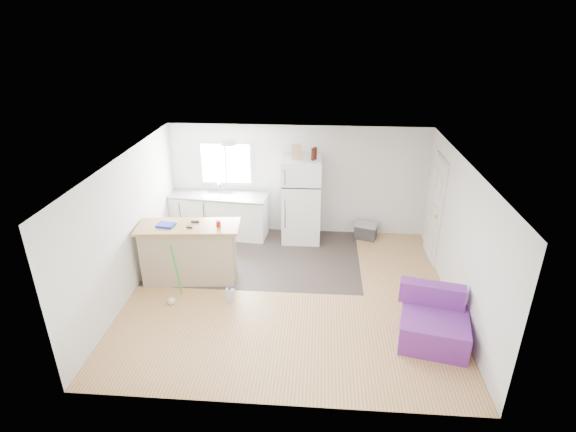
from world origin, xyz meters
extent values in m
cube|color=#A47545|center=(0.00, 0.00, -0.01)|extent=(5.50, 5.00, 0.01)
cube|color=white|center=(0.00, 0.00, 2.40)|extent=(5.50, 5.00, 0.01)
cube|color=white|center=(0.00, 2.50, 1.20)|extent=(5.50, 0.01, 2.40)
cube|color=white|center=(0.00, -2.50, 1.20)|extent=(5.50, 0.01, 2.40)
cube|color=white|center=(-2.75, 0.00, 1.20)|extent=(0.01, 5.00, 2.40)
cube|color=white|center=(2.75, 0.00, 1.20)|extent=(0.01, 5.00, 2.40)
cube|color=#312925|center=(-0.73, 1.25, 0.00)|extent=(4.05, 2.50, 0.00)
cube|color=white|center=(-1.55, 2.49, 1.55)|extent=(1.18, 0.04, 0.98)
cube|color=white|center=(-1.55, 2.47, 1.55)|extent=(1.05, 0.01, 0.85)
cube|color=white|center=(-1.55, 2.46, 1.55)|extent=(0.03, 0.02, 0.85)
cube|color=white|center=(2.72, 1.55, 1.01)|extent=(0.05, 0.82, 2.03)
cube|color=white|center=(2.73, 1.55, 1.02)|extent=(0.03, 0.92, 2.10)
sphere|color=gold|center=(2.67, 1.23, 1.00)|extent=(0.07, 0.07, 0.07)
cylinder|color=white|center=(-1.20, 1.20, 2.36)|extent=(0.30, 0.30, 0.07)
cube|color=white|center=(-1.69, 2.17, 0.45)|extent=(2.11, 0.81, 0.91)
cube|color=slate|center=(-1.69, 2.17, 0.93)|extent=(2.17, 0.86, 0.04)
cube|color=silver|center=(-1.69, 2.14, 0.93)|extent=(0.60, 0.48, 0.06)
cube|color=tan|center=(-1.84, 0.32, 0.52)|extent=(1.67, 0.73, 1.05)
cube|color=#AC854A|center=(-1.81, 0.32, 1.07)|extent=(1.84, 0.85, 0.05)
cube|color=white|center=(0.10, 2.11, 0.91)|extent=(0.81, 0.76, 1.81)
cube|color=black|center=(0.10, 1.73, 1.31)|extent=(0.80, 0.02, 0.02)
cube|color=silver|center=(-0.22, 1.72, 1.54)|extent=(0.03, 0.02, 0.33)
cube|color=silver|center=(-0.22, 1.72, 0.74)|extent=(0.03, 0.02, 0.64)
cube|color=#323235|center=(1.51, 2.23, 0.15)|extent=(0.52, 0.42, 0.30)
cube|color=#98979A|center=(1.51, 2.23, 0.33)|extent=(0.54, 0.44, 0.06)
cube|color=#772E96|center=(2.22, -1.12, 0.23)|extent=(1.13, 1.08, 0.45)
cube|color=#772E96|center=(2.22, -0.78, 0.62)|extent=(0.99, 0.42, 0.34)
cube|color=silver|center=(-0.99, -0.34, 0.12)|extent=(0.15, 0.11, 0.24)
cylinder|color=blue|center=(-0.99, -0.34, 0.27)|extent=(0.05, 0.05, 0.05)
cylinder|color=green|center=(-1.85, -0.38, 0.60)|extent=(0.04, 0.31, 1.13)
sphere|color=beige|center=(-1.96, -0.49, 0.06)|extent=(0.13, 0.13, 0.13)
cylinder|color=#B9140B|center=(-1.26, 0.30, 1.16)|extent=(0.08, 0.08, 0.12)
cube|color=#1226B0|center=(-2.19, 0.27, 1.11)|extent=(0.33, 0.26, 0.04)
cube|color=black|center=(-1.72, 0.45, 1.11)|extent=(0.14, 0.06, 0.03)
cube|color=black|center=(-1.76, 0.22, 1.11)|extent=(0.11, 0.06, 0.03)
cube|color=tan|center=(0.00, 2.06, 1.96)|extent=(0.21, 0.11, 0.30)
cylinder|color=#3A120A|center=(0.32, 1.99, 1.94)|extent=(0.09, 0.09, 0.25)
cylinder|color=#3A120A|center=(0.36, 2.07, 1.94)|extent=(0.09, 0.09, 0.25)
camera|label=1|loc=(0.47, -6.63, 4.48)|focal=28.00mm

